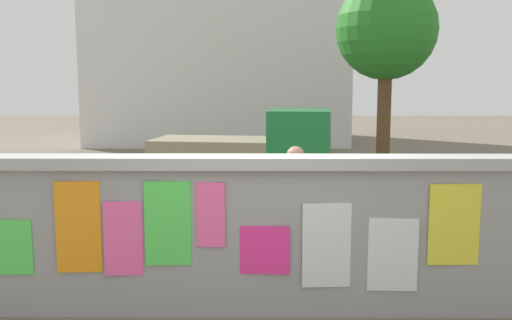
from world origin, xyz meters
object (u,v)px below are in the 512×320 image
object	(u,v)px
person_walking	(295,198)
bicycle_near	(456,222)
motorcycle	(184,217)
tree_roadside	(386,31)
auto_rickshaw_truck	(252,156)

from	to	relation	value
person_walking	bicycle_near	bearing A→B (deg)	29.14
motorcycle	person_walking	xyz separation A→B (m)	(1.51, -1.24, 0.52)
bicycle_near	person_walking	bearing A→B (deg)	-150.86
motorcycle	person_walking	world-z (taller)	person_walking
bicycle_near	tree_roadside	xyz separation A→B (m)	(0.52, 7.26, 3.41)
motorcycle	tree_roadside	bearing A→B (deg)	58.84
auto_rickshaw_truck	bicycle_near	xyz separation A→B (m)	(3.02, -3.39, -0.54)
auto_rickshaw_truck	motorcycle	distance (m)	3.65
auto_rickshaw_truck	tree_roadside	bearing A→B (deg)	47.59
bicycle_near	tree_roadside	distance (m)	8.04
auto_rickshaw_truck	bicycle_near	size ratio (longest dim) A/B	2.26
motorcycle	bicycle_near	world-z (taller)	bicycle_near
person_walking	auto_rickshaw_truck	bearing A→B (deg)	97.05
auto_rickshaw_truck	person_walking	xyz separation A→B (m)	(0.59, -4.75, 0.09)
auto_rickshaw_truck	motorcycle	size ratio (longest dim) A/B	1.99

